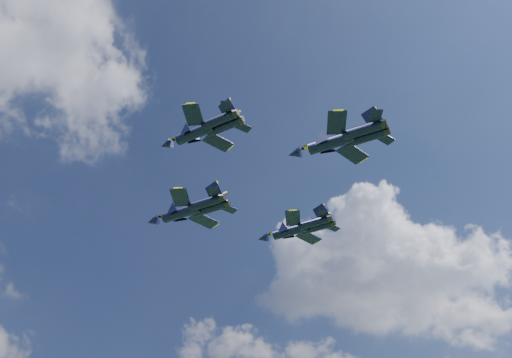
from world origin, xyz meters
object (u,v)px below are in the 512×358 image
object	(u,v)px
jet_right	(288,231)
jet_slot	(328,143)
jet_left	(193,134)
jet_lead	(179,213)

from	to	relation	value
jet_right	jet_slot	xyz separation A→B (m)	(-7.90, -19.43, 3.14)
jet_left	jet_slot	world-z (taller)	jet_slot
jet_right	jet_slot	world-z (taller)	jet_slot
jet_left	jet_slot	bearing A→B (deg)	-43.31
jet_right	jet_slot	bearing A→B (deg)	-138.05
jet_lead	jet_slot	size ratio (longest dim) A/B	1.00
jet_slot	jet_left	bearing A→B (deg)	132.63
jet_right	jet_slot	distance (m)	21.21
jet_left	jet_right	world-z (taller)	jet_right
jet_left	jet_slot	xyz separation A→B (m)	(20.03, -7.15, 3.88)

